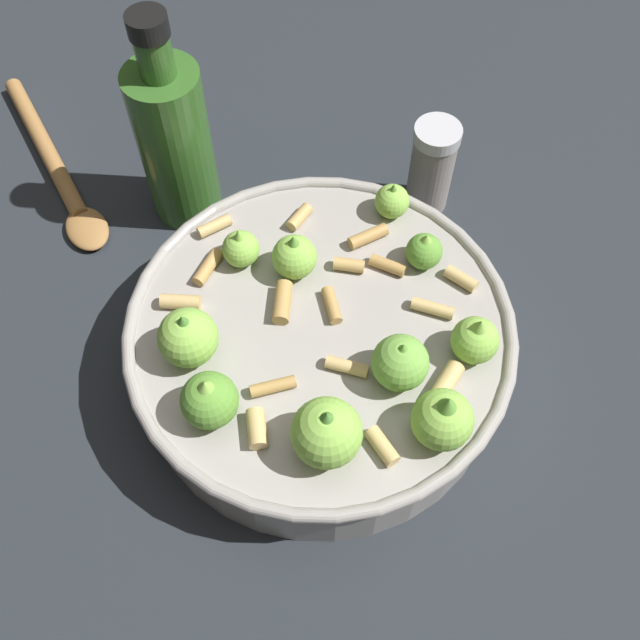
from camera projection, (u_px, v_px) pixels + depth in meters
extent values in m
plane|color=#23282D|center=(320.00, 367.00, 0.59)|extent=(2.40, 2.40, 0.00)
cylinder|color=#9E9993|center=(320.00, 348.00, 0.56)|extent=(0.28, 0.28, 0.06)
torus|color=#9E9993|center=(320.00, 327.00, 0.53)|extent=(0.29, 0.29, 0.01)
sphere|color=#8CC64C|center=(475.00, 340.00, 0.51)|extent=(0.03, 0.03, 0.03)
cone|color=#8CC64C|center=(480.00, 327.00, 0.49)|extent=(0.02, 0.02, 0.02)
sphere|color=#8CC64C|center=(188.00, 338.00, 0.51)|extent=(0.04, 0.04, 0.04)
cone|color=#4C8933|center=(183.00, 322.00, 0.49)|extent=(0.02, 0.02, 0.02)
sphere|color=#8CC64C|center=(241.00, 249.00, 0.55)|extent=(0.03, 0.03, 0.03)
cone|color=#8CC64C|center=(239.00, 236.00, 0.54)|extent=(0.01, 0.01, 0.01)
sphere|color=#8CC64C|center=(327.00, 433.00, 0.47)|extent=(0.05, 0.05, 0.05)
cone|color=#4C8933|center=(327.00, 419.00, 0.45)|extent=(0.02, 0.02, 0.02)
sphere|color=#8CC64C|center=(392.00, 201.00, 0.58)|extent=(0.03, 0.03, 0.03)
cone|color=#609E38|center=(394.00, 189.00, 0.57)|extent=(0.01, 0.01, 0.01)
sphere|color=#8CC64C|center=(294.00, 257.00, 0.55)|extent=(0.03, 0.03, 0.03)
cone|color=#609E38|center=(294.00, 243.00, 0.53)|extent=(0.01, 0.01, 0.01)
sphere|color=#75B247|center=(400.00, 363.00, 0.50)|extent=(0.04, 0.04, 0.04)
cone|color=#609E38|center=(403.00, 350.00, 0.48)|extent=(0.02, 0.02, 0.01)
sphere|color=#609E38|center=(424.00, 251.00, 0.55)|extent=(0.03, 0.03, 0.03)
cone|color=#8CC64C|center=(426.00, 240.00, 0.54)|extent=(0.01, 0.01, 0.01)
sphere|color=#609E38|center=(209.00, 400.00, 0.48)|extent=(0.04, 0.04, 0.04)
cone|color=#8CC64C|center=(206.00, 388.00, 0.47)|extent=(0.02, 0.02, 0.01)
sphere|color=#8CC64C|center=(442.00, 420.00, 0.47)|extent=(0.04, 0.04, 0.04)
cone|color=#609E38|center=(447.00, 406.00, 0.46)|extent=(0.02, 0.02, 0.02)
cylinder|color=tan|center=(382.00, 446.00, 0.48)|extent=(0.03, 0.03, 0.01)
cylinder|color=tan|center=(181.00, 302.00, 0.54)|extent=(0.03, 0.01, 0.01)
cylinder|color=tan|center=(257.00, 428.00, 0.49)|extent=(0.02, 0.03, 0.01)
cylinder|color=tan|center=(461.00, 279.00, 0.55)|extent=(0.03, 0.02, 0.01)
cylinder|color=tan|center=(273.00, 386.00, 0.50)|extent=(0.03, 0.02, 0.01)
cylinder|color=tan|center=(299.00, 217.00, 0.58)|extent=(0.02, 0.03, 0.01)
cylinder|color=tan|center=(208.00, 267.00, 0.56)|extent=(0.02, 0.03, 0.01)
cylinder|color=tan|center=(214.00, 226.00, 0.58)|extent=(0.03, 0.02, 0.01)
cylinder|color=tan|center=(432.00, 308.00, 0.54)|extent=(0.03, 0.02, 0.01)
cylinder|color=tan|center=(349.00, 265.00, 0.56)|extent=(0.02, 0.01, 0.01)
cylinder|color=tan|center=(347.00, 367.00, 0.51)|extent=(0.03, 0.01, 0.01)
cylinder|color=tan|center=(332.00, 305.00, 0.54)|extent=(0.02, 0.03, 0.01)
cylinder|color=tan|center=(282.00, 302.00, 0.54)|extent=(0.01, 0.03, 0.01)
cylinder|color=tan|center=(368.00, 236.00, 0.57)|extent=(0.03, 0.03, 0.01)
cylinder|color=tan|center=(446.00, 383.00, 0.50)|extent=(0.03, 0.03, 0.01)
cylinder|color=tan|center=(388.00, 265.00, 0.56)|extent=(0.03, 0.02, 0.01)
cylinder|color=gray|center=(431.00, 172.00, 0.64)|extent=(0.04, 0.04, 0.08)
cylinder|color=silver|center=(438.00, 134.00, 0.60)|extent=(0.04, 0.04, 0.01)
cylinder|color=#336023|center=(176.00, 147.00, 0.61)|extent=(0.06, 0.06, 0.15)
cylinder|color=#336023|center=(154.00, 55.00, 0.53)|extent=(0.03, 0.03, 0.04)
cylinder|color=black|center=(147.00, 25.00, 0.51)|extent=(0.03, 0.03, 0.02)
cylinder|color=#9E703D|center=(45.00, 146.00, 0.70)|extent=(0.13, 0.17, 0.02)
ellipsoid|color=#9E703D|center=(87.00, 229.00, 0.65)|extent=(0.06, 0.06, 0.01)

